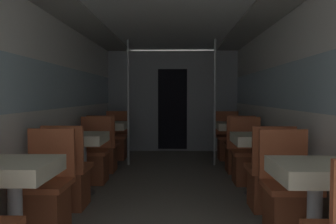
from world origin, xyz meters
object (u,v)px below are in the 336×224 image
(chair_left_near_2, at_px, (104,154))
(chair_right_far_1, at_px, (247,163))
(chair_left_far_2, at_px, (116,144))
(dining_table_left_1, at_px, (82,143))
(dining_table_right_1, at_px, (257,144))
(chair_right_near_2, at_px, (239,155))
(dining_table_left_0, at_px, (14,177))
(chair_right_far_2, at_px, (228,145))
(dining_table_right_2, at_px, (233,129))
(support_pole_left_2, at_px, (128,103))
(chair_left_far_0, at_px, (45,201))
(chair_right_near_1, at_px, (268,183))
(dining_table_left_2, at_px, (110,129))
(support_pole_right_2, at_px, (215,103))
(chair_left_far_1, at_px, (93,162))
(chair_left_near_1, at_px, (69,182))
(dining_table_right_0, at_px, (315,179))
(chair_right_far_0, at_px, (289,203))

(chair_left_near_2, bearing_deg, chair_right_far_1, -16.45)
(chair_left_near_2, distance_m, chair_left_far_2, 1.07)
(dining_table_left_1, height_order, chair_left_far_2, chair_left_far_2)
(dining_table_right_1, height_order, chair_right_near_2, chair_right_near_2)
(dining_table_left_0, bearing_deg, chair_right_far_2, 61.20)
(dining_table_left_0, height_order, dining_table_right_1, same)
(chair_right_near_2, bearing_deg, chair_right_far_2, 90.00)
(dining_table_right_1, relative_size, dining_table_right_2, 1.00)
(support_pole_left_2, bearing_deg, chair_left_far_0, -96.41)
(dining_table_left_0, height_order, chair_right_far_2, chair_right_far_2)
(dining_table_right_1, height_order, chair_right_near_1, chair_right_near_1)
(chair_left_near_2, bearing_deg, dining_table_left_0, -90.00)
(dining_table_left_2, height_order, chair_right_near_1, chair_right_near_1)
(dining_table_left_0, xyz_separation_m, dining_table_left_2, (0.00, 3.42, 0.00))
(chair_left_far_2, xyz_separation_m, chair_right_far_2, (2.17, 0.00, 0.00))
(dining_table_right_2, distance_m, support_pole_right_2, 0.57)
(dining_table_left_2, xyz_separation_m, chair_left_near_2, (0.00, -0.53, -0.35))
(chair_left_far_1, relative_size, dining_table_left_2, 1.22)
(dining_table_right_2, height_order, chair_right_near_2, chair_right_near_2)
(support_pole_left_2, bearing_deg, support_pole_right_2, 0.00)
(chair_left_near_1, bearing_deg, dining_table_left_2, 90.00)
(chair_left_near_1, bearing_deg, chair_left_far_2, 90.00)
(chair_left_near_2, bearing_deg, chair_left_far_0, -90.00)
(dining_table_right_0, bearing_deg, chair_right_near_2, 90.00)
(dining_table_left_0, xyz_separation_m, chair_left_far_0, (0.00, 0.53, -0.35))
(chair_right_far_0, relative_size, chair_right_near_1, 1.00)
(dining_table_left_0, height_order, chair_left_near_2, chair_left_near_2)
(chair_right_near_1, distance_m, chair_right_far_1, 1.07)
(chair_right_near_1, bearing_deg, chair_left_near_1, 180.00)
(dining_table_left_1, bearing_deg, dining_table_right_1, 0.00)
(dining_table_right_1, relative_size, chair_right_near_2, 0.82)
(dining_table_right_0, height_order, chair_right_far_1, chair_right_far_1)
(chair_right_near_1, distance_m, dining_table_right_2, 2.27)
(dining_table_left_2, relative_size, support_pole_right_2, 0.34)
(chair_left_near_2, distance_m, support_pole_left_2, 1.03)
(dining_table_left_0, distance_m, chair_left_near_1, 1.23)
(support_pole_left_2, xyz_separation_m, chair_right_near_1, (1.85, -2.24, -0.82))
(chair_left_far_1, xyz_separation_m, chair_right_near_1, (2.17, -1.07, 0.00))
(chair_right_far_0, xyz_separation_m, chair_right_far_1, (0.00, 1.71, 0.00))
(chair_left_near_1, xyz_separation_m, chair_left_far_2, (0.00, 2.78, 0.00))
(chair_left_far_1, bearing_deg, support_pole_left_2, -105.43)
(chair_right_far_1, bearing_deg, support_pole_right_2, -74.57)
(chair_left_far_0, relative_size, chair_right_far_0, 1.00)
(chair_left_near_1, bearing_deg, dining_table_right_1, 13.80)
(chair_left_far_1, relative_size, chair_left_near_2, 1.00)
(dining_table_right_0, distance_m, chair_right_far_1, 2.27)
(chair_left_far_0, xyz_separation_m, dining_table_right_0, (2.17, -0.53, 0.35))
(chair_left_near_1, xyz_separation_m, chair_right_far_0, (2.17, -0.64, 0.00))
(dining_table_left_1, bearing_deg, chair_left_near_2, 90.00)
(chair_left_far_1, distance_m, dining_table_right_0, 3.14)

